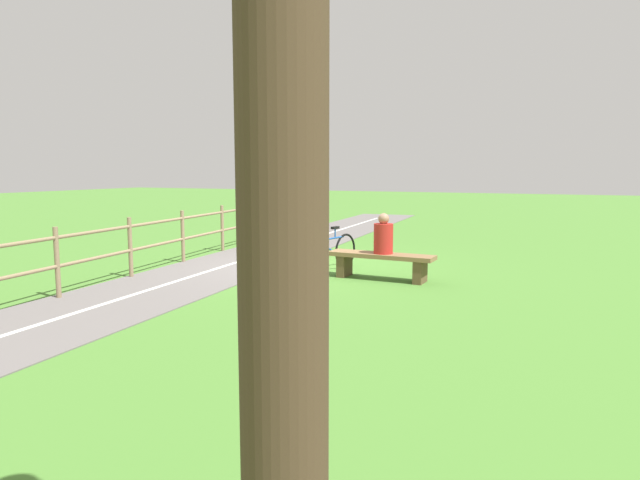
# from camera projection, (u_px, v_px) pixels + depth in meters

# --- Properties ---
(ground_plane) EXTENTS (80.00, 80.00, 0.00)m
(ground_plane) POSITION_uv_depth(u_px,v_px,m) (301.00, 266.00, 11.99)
(ground_plane) COLOR #477A2D
(paved_path) EXTENTS (4.53, 36.08, 0.02)m
(paved_path) POSITION_uv_depth(u_px,v_px,m) (118.00, 300.00, 8.87)
(paved_path) COLOR #66605E
(paved_path) RESTS_ON ground_plane
(path_centre_line) EXTENTS (2.02, 31.95, 0.00)m
(path_centre_line) POSITION_uv_depth(u_px,v_px,m) (118.00, 299.00, 8.87)
(path_centre_line) COLOR silver
(path_centre_line) RESTS_ON paved_path
(bench) EXTENTS (2.02, 0.56, 0.49)m
(bench) POSITION_uv_depth(u_px,v_px,m) (381.00, 261.00, 10.54)
(bench) COLOR brown
(bench) RESTS_ON ground_plane
(person_seated) EXTENTS (0.37, 0.37, 0.75)m
(person_seated) POSITION_uv_depth(u_px,v_px,m) (383.00, 237.00, 10.47)
(person_seated) COLOR #B2231E
(person_seated) RESTS_ON bench
(bicycle) EXTENTS (0.44, 1.75, 0.90)m
(bicycle) POSITION_uv_depth(u_px,v_px,m) (330.00, 252.00, 11.42)
(bicycle) COLOR black
(bicycle) RESTS_ON ground_plane
(backpack) EXTENTS (0.35, 0.31, 0.45)m
(backpack) POSITION_uv_depth(u_px,v_px,m) (304.00, 264.00, 10.96)
(backpack) COLOR navy
(backpack) RESTS_ON ground_plane
(fence_roadside) EXTENTS (1.28, 11.20, 1.15)m
(fence_roadside) POSITION_uv_depth(u_px,v_px,m) (130.00, 242.00, 10.70)
(fence_roadside) COLOR #847051
(fence_roadside) RESTS_ON ground_plane
(tree_far_right) EXTENTS (1.64, 1.16, 4.82)m
(tree_far_right) POSITION_uv_depth(u_px,v_px,m) (279.00, 75.00, 1.85)
(tree_far_right) COLOR #473323
(tree_far_right) RESTS_ON ground_plane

